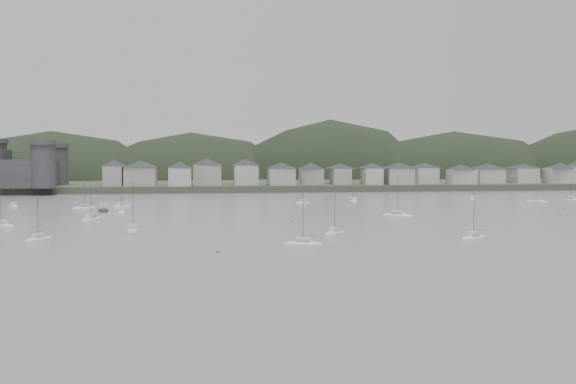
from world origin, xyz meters
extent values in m
plane|color=slate|center=(0.00, 0.00, 0.00)|extent=(900.00, 900.00, 0.00)
cube|color=#383D2D|center=(0.00, 295.00, 1.50)|extent=(900.00, 250.00, 3.00)
ellipsoid|color=black|center=(-110.87, 271.94, -10.14)|extent=(138.98, 92.48, 81.13)
ellipsoid|color=black|center=(-32.30, 272.87, -9.97)|extent=(132.08, 90.41, 79.74)
ellipsoid|color=black|center=(50.65, 272.93, -12.68)|extent=(133.88, 88.37, 101.41)
ellipsoid|color=black|center=(125.95, 267.91, -10.32)|extent=(165.81, 81.78, 82.55)
cylinder|color=#373639|center=(-92.00, 166.00, 12.00)|extent=(10.00, 10.00, 18.00)
cylinder|color=#373639|center=(-92.00, 194.00, 11.50)|extent=(10.00, 10.00, 17.00)
cube|color=#373639|center=(-92.00, 180.00, 9.00)|extent=(3.50, 30.00, 12.00)
cube|color=gray|center=(-65.00, 181.96, 7.29)|extent=(8.34, 12.91, 8.59)
pyramid|color=#29292F|center=(-65.00, 181.96, 13.09)|extent=(15.78, 15.78, 3.01)
cube|color=gray|center=(-53.32, 181.32, 7.18)|extent=(13.68, 13.35, 8.36)
pyramid|color=#29292F|center=(-53.32, 181.32, 12.82)|extent=(20.07, 20.07, 2.93)
cube|color=#B7B3AB|center=(-35.57, 176.02, 7.04)|extent=(9.78, 10.20, 8.08)
pyramid|color=#29292F|center=(-35.57, 176.02, 12.49)|extent=(14.83, 14.83, 2.83)
cube|color=gray|center=(-23.51, 185.65, 7.55)|extent=(12.59, 13.33, 9.09)
pyramid|color=#29292F|center=(-23.51, 185.65, 13.68)|extent=(19.24, 19.24, 3.18)
cube|color=#B7B3AB|center=(-5.75, 184.10, 7.43)|extent=(10.74, 12.17, 8.87)
pyramid|color=#29292F|center=(-5.75, 184.10, 13.42)|extent=(17.01, 17.01, 3.10)
cube|color=gray|center=(9.92, 177.53, 6.85)|extent=(11.63, 12.09, 7.69)
pyramid|color=#29292F|center=(9.92, 177.53, 12.04)|extent=(17.61, 17.61, 2.69)
cube|color=gray|center=(25.25, 186.19, 6.72)|extent=(10.37, 9.35, 7.44)
pyramid|color=#29292F|center=(25.25, 186.19, 11.74)|extent=(14.65, 14.65, 2.60)
cube|color=gray|center=(38.63, 183.79, 6.61)|extent=(8.24, 12.20, 7.22)
pyramid|color=#29292F|center=(38.63, 183.79, 11.48)|extent=(15.17, 15.17, 2.53)
cube|color=#B7B3AB|center=(52.50, 178.55, 6.73)|extent=(8.06, 10.91, 7.46)
pyramid|color=#29292F|center=(52.50, 178.55, 11.77)|extent=(14.08, 14.08, 2.61)
cube|color=gray|center=(64.81, 177.06, 6.83)|extent=(11.73, 11.78, 7.66)
pyramid|color=#29292F|center=(64.81, 177.06, 12.00)|extent=(17.46, 17.46, 2.68)
cube|color=#B7B3AB|center=(80.64, 186.91, 6.67)|extent=(10.19, 13.02, 7.33)
pyramid|color=#29292F|center=(80.64, 186.91, 11.62)|extent=(17.23, 17.23, 2.57)
cube|color=#B7B3AB|center=(95.55, 178.06, 6.44)|extent=(11.70, 9.81, 6.88)
pyramid|color=#29292F|center=(95.55, 178.06, 11.08)|extent=(15.97, 15.97, 2.41)
cube|color=#B7B3AB|center=(112.40, 186.91, 6.50)|extent=(12.83, 12.48, 7.00)
pyramid|color=#29292F|center=(112.40, 186.91, 11.22)|extent=(18.79, 18.79, 2.45)
cube|color=#B7B3AB|center=(130.73, 187.42, 6.48)|extent=(11.07, 13.50, 6.97)
pyramid|color=#29292F|center=(130.73, 187.42, 11.19)|extent=(18.25, 18.25, 2.44)
cube|color=#B7B3AB|center=(146.02, 179.72, 6.67)|extent=(13.75, 9.12, 7.34)
pyramid|color=#29292F|center=(146.02, 179.72, 11.62)|extent=(16.97, 16.97, 2.57)
ellipsoid|color=silver|center=(9.44, 107.58, 0.05)|extent=(6.98, 6.61, 1.46)
cube|color=silver|center=(9.44, 107.58, 1.08)|extent=(2.97, 2.90, 0.70)
cylinder|color=#3F3F42|center=(9.44, 107.58, 4.76)|extent=(0.12, 0.12, 9.11)
cylinder|color=#3F3F42|center=(8.47, 108.46, 1.63)|extent=(2.51, 2.27, 0.10)
ellipsoid|color=silver|center=(-63.43, 94.42, 0.05)|extent=(8.17, 5.42, 1.56)
cube|color=silver|center=(-63.43, 94.42, 1.13)|extent=(3.20, 2.67, 0.70)
cylinder|color=#3F3F42|center=(-63.43, 94.42, 5.09)|extent=(0.12, 0.12, 9.78)
cylinder|color=#3F3F42|center=(-62.14, 93.86, 1.68)|extent=(3.27, 1.50, 0.10)
ellipsoid|color=silver|center=(3.32, 18.45, 0.05)|extent=(6.90, 6.98, 1.49)
cube|color=silver|center=(3.32, 18.45, 1.09)|extent=(2.99, 3.00, 0.70)
cylinder|color=#3F3F42|center=(3.32, 18.45, 4.85)|extent=(0.12, 0.12, 9.30)
cylinder|color=#3F3F42|center=(4.25, 17.49, 1.64)|extent=(2.41, 2.46, 0.10)
ellipsoid|color=silver|center=(-49.83, 77.09, 0.05)|extent=(3.70, 8.41, 1.63)
cube|color=silver|center=(-49.83, 77.09, 1.16)|extent=(2.17, 3.07, 0.70)
cylinder|color=#3F3F42|center=(-49.83, 77.09, 5.28)|extent=(0.12, 0.12, 10.16)
cylinder|color=#3F3F42|center=(-50.03, 75.64, 1.71)|extent=(0.61, 3.64, 0.10)
ellipsoid|color=silver|center=(-59.53, 15.50, 0.05)|extent=(5.97, 6.49, 1.34)
cube|color=silver|center=(-59.53, 15.50, 1.02)|extent=(2.64, 2.74, 0.70)
cylinder|color=#3F3F42|center=(-59.53, 15.50, 4.38)|extent=(0.12, 0.12, 8.37)
cylinder|color=#3F3F42|center=(-60.31, 16.42, 1.57)|extent=(2.03, 2.36, 0.10)
ellipsoid|color=silver|center=(94.77, 103.61, 0.05)|extent=(7.56, 6.73, 1.54)
cube|color=silver|center=(94.77, 103.61, 1.12)|extent=(3.16, 3.01, 0.70)
cylinder|color=#3F3F42|center=(94.77, 103.61, 5.02)|extent=(0.12, 0.12, 9.63)
cylinder|color=#3F3F42|center=(93.68, 102.74, 1.67)|extent=(2.77, 2.24, 0.10)
ellipsoid|color=silver|center=(-74.50, 42.79, 0.05)|extent=(8.73, 6.64, 1.70)
cube|color=silver|center=(-74.50, 42.79, 1.20)|extent=(3.52, 3.12, 0.70)
cylinder|color=#3F3F42|center=(-74.50, 42.79, 5.52)|extent=(0.12, 0.12, 10.64)
ellipsoid|color=silver|center=(-41.67, 29.20, 0.05)|extent=(2.81, 8.76, 1.75)
cube|color=silver|center=(-41.67, 29.20, 1.23)|extent=(1.93, 3.07, 0.70)
cylinder|color=#3F3F42|center=(-41.67, 29.20, 5.67)|extent=(0.12, 0.12, 10.95)
cylinder|color=#3F3F42|center=(-41.68, 27.62, 1.78)|extent=(0.10, 3.94, 0.10)
ellipsoid|color=silver|center=(28.79, 56.22, 0.05)|extent=(9.33, 7.91, 1.87)
cube|color=silver|center=(28.79, 56.22, 1.29)|extent=(3.86, 3.59, 0.70)
cylinder|color=#3F3F42|center=(28.79, 56.22, 6.05)|extent=(0.12, 0.12, 11.69)
cylinder|color=#3F3F42|center=(30.15, 57.21, 1.84)|extent=(3.47, 2.55, 0.10)
ellipsoid|color=silver|center=(30.69, 6.65, 0.05)|extent=(7.76, 6.02, 1.52)
cube|color=silver|center=(30.69, 6.65, 1.11)|extent=(3.14, 2.81, 0.70)
cylinder|color=#3F3F42|center=(30.69, 6.65, 4.95)|extent=(0.12, 0.12, 9.50)
cylinder|color=#3F3F42|center=(31.86, 5.94, 1.66)|extent=(2.98, 1.86, 0.10)
ellipsoid|color=silver|center=(29.16, 114.20, 0.05)|extent=(3.54, 9.43, 1.85)
cube|color=silver|center=(29.16, 114.20, 1.28)|extent=(2.24, 3.36, 0.70)
cylinder|color=#3F3F42|center=(29.16, 114.20, 5.99)|extent=(0.12, 0.12, 11.57)
cylinder|color=#3F3F42|center=(29.06, 115.86, 1.83)|extent=(0.36, 4.16, 0.10)
ellipsoid|color=silver|center=(111.95, 110.06, 0.05)|extent=(4.06, 7.87, 1.50)
cube|color=silver|center=(111.95, 110.06, 1.10)|extent=(2.21, 2.94, 0.70)
cylinder|color=#3F3F42|center=(111.95, 110.06, 4.90)|extent=(0.12, 0.12, 9.40)
cylinder|color=#3F3F42|center=(111.64, 108.74, 1.65)|extent=(0.87, 3.32, 0.10)
ellipsoid|color=silver|center=(-52.19, 100.39, 0.05)|extent=(7.30, 7.64, 1.60)
cube|color=silver|center=(-52.19, 100.39, 1.15)|extent=(3.19, 3.26, 0.70)
cylinder|color=#3F3F42|center=(-52.19, 100.39, 5.21)|extent=(0.12, 0.12, 10.01)
cylinder|color=#3F3F42|center=(-53.16, 101.45, 1.70)|extent=(2.51, 2.73, 0.10)
ellipsoid|color=silver|center=(-88.06, 104.63, 0.05)|extent=(5.82, 7.51, 1.47)
cube|color=silver|center=(-88.06, 104.63, 1.09)|extent=(2.72, 3.04, 0.70)
cylinder|color=#3F3F42|center=(-88.06, 104.63, 4.79)|extent=(0.12, 0.12, 9.19)
cylinder|color=#3F3F42|center=(-88.74, 103.50, 1.64)|extent=(1.80, 2.88, 0.10)
ellipsoid|color=silver|center=(-6.34, 1.82, 0.05)|extent=(8.13, 4.11, 1.55)
cube|color=silver|center=(-6.34, 1.82, 1.13)|extent=(3.03, 2.26, 0.70)
cylinder|color=#3F3F42|center=(-6.34, 1.82, 5.06)|extent=(0.12, 0.12, 9.72)
cylinder|color=#3F3F42|center=(-4.97, 2.12, 1.68)|extent=(3.44, 0.86, 0.10)
ellipsoid|color=silver|center=(-55.33, 56.64, 0.05)|extent=(5.97, 9.73, 1.86)
cube|color=silver|center=(-55.33, 56.64, 1.28)|extent=(3.03, 3.75, 0.70)
cylinder|color=#3F3F42|center=(-55.33, 56.64, 6.00)|extent=(0.12, 0.12, 11.59)
cylinder|color=#3F3F42|center=(-54.76, 55.07, 1.83)|extent=(1.52, 3.96, 0.10)
ellipsoid|color=silver|center=(76.35, 117.78, 0.05)|extent=(5.40, 8.28, 1.58)
cube|color=silver|center=(76.35, 117.78, 1.14)|extent=(2.68, 3.23, 0.70)
cylinder|color=#3F3F42|center=(76.35, 117.78, 5.15)|extent=(0.12, 0.12, 9.90)
cylinder|color=#3F3F42|center=(75.80, 119.10, 1.69)|extent=(1.47, 3.32, 0.10)
ellipsoid|color=black|center=(-55.92, 83.24, 0.05)|extent=(4.69, 9.19, 1.93)
cube|color=silver|center=(-55.92, 83.24, 1.66)|extent=(2.89, 3.03, 1.40)
cylinder|color=#3F3F42|center=(-55.92, 83.24, 2.56)|extent=(0.10, 0.10, 1.20)
sphere|color=#B57C3C|center=(75.12, 51.63, 0.15)|extent=(0.70, 0.70, 0.70)
sphere|color=#B57C3C|center=(60.12, 123.23, 0.15)|extent=(0.70, 0.70, 0.70)
sphere|color=#B57C3C|center=(-2.61, 45.80, 0.15)|extent=(0.70, 0.70, 0.70)
sphere|color=#B57C3C|center=(-23.18, -6.17, 0.15)|extent=(0.70, 0.70, 0.70)
camera|label=1|loc=(-25.93, -129.18, 18.21)|focal=42.39mm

